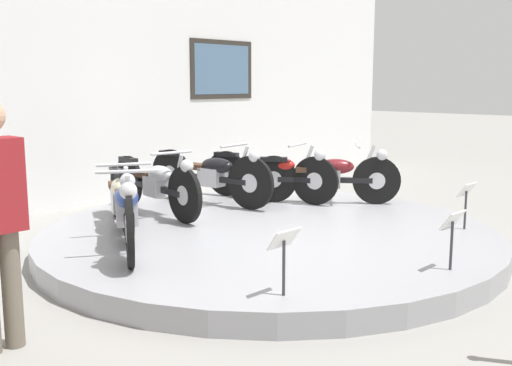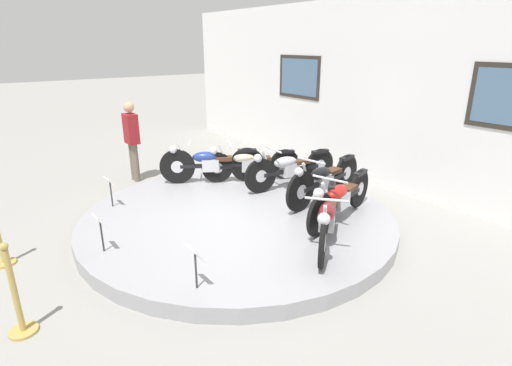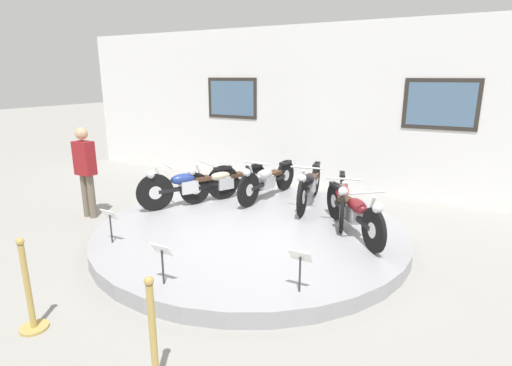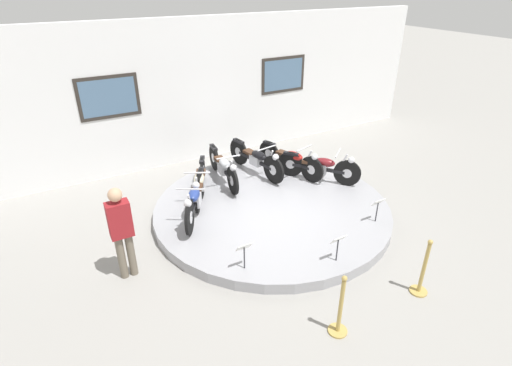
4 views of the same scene
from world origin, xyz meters
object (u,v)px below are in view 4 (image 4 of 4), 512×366
info_placard_front_centre (338,243)px  stanchion_post_left_of_entry (340,314)px  stanchion_post_right_of_entry (422,275)px  motorcycle_black (256,158)px  visitor_standing (121,229)px  motorcycle_blue (195,197)px  motorcycle_silver (223,167)px  motorcycle_maroon (320,166)px  info_placard_front_left (244,250)px  motorcycle_red (291,159)px  info_placard_front_right (378,205)px  motorcycle_cream (200,181)px

info_placard_front_centre → stanchion_post_left_of_entry: stanchion_post_left_of_entry is taller
stanchion_post_right_of_entry → stanchion_post_left_of_entry: bearing=180.0°
motorcycle_black → visitor_standing: size_ratio=1.20×
motorcycle_blue → motorcycle_silver: motorcycle_blue is taller
motorcycle_maroon → stanchion_post_left_of_entry: size_ratio=1.52×
motorcycle_blue → info_placard_front_left: 1.95m
motorcycle_black → motorcycle_red: (0.74, -0.40, -0.02)m
info_placard_front_right → motorcycle_maroon: bearing=87.4°
info_placard_front_right → info_placard_front_left: bearing=180.0°
motorcycle_blue → stanchion_post_left_of_entry: 3.70m
motorcycle_black → stanchion_post_right_of_entry: 4.70m
motorcycle_silver → info_placard_front_left: motorcycle_silver is taller
motorcycle_red → motorcycle_black: bearing=151.5°
motorcycle_maroon → motorcycle_blue: bearing=-180.0°
motorcycle_black → motorcycle_red: 0.84m
motorcycle_silver → info_placard_front_right: 3.56m
motorcycle_cream → stanchion_post_right_of_entry: 4.74m
visitor_standing → stanchion_post_left_of_entry: 3.60m
motorcycle_maroon → info_placard_front_left: size_ratio=3.05×
motorcycle_cream → motorcycle_maroon: motorcycle_maroon is taller
motorcycle_red → stanchion_post_left_of_entry: (-2.01, -4.28, -0.25)m
motorcycle_maroon → stanchion_post_right_of_entry: stanchion_post_right_of_entry is taller
motorcycle_blue → motorcycle_red: 2.80m
motorcycle_black → visitor_standing: 4.12m
motorcycle_silver → info_placard_front_centre: motorcycle_silver is taller
motorcycle_black → info_placard_front_right: 3.18m
info_placard_front_right → motorcycle_cream: bearing=135.4°
motorcycle_silver → motorcycle_red: 1.66m
motorcycle_blue → motorcycle_red: bearing=13.7°
motorcycle_cream → motorcycle_red: size_ratio=0.92×
motorcycle_black → info_placard_front_right: (1.02, -3.01, -0.03)m
stanchion_post_left_of_entry → motorcycle_cream: bearing=94.7°
motorcycle_blue → motorcycle_silver: size_ratio=0.89×
motorcycle_red → stanchion_post_left_of_entry: stanchion_post_left_of_entry is taller
info_placard_front_right → stanchion_post_left_of_entry: stanchion_post_left_of_entry is taller
info_placard_front_centre → stanchion_post_left_of_entry: size_ratio=0.50×
motorcycle_red → stanchion_post_left_of_entry: size_ratio=1.87×
info_placard_front_left → visitor_standing: bearing=148.9°
motorcycle_blue → stanchion_post_right_of_entry: (2.38, -3.62, -0.26)m
info_placard_front_left → stanchion_post_right_of_entry: stanchion_post_right_of_entry is taller
motorcycle_cream → motorcycle_silver: (0.75, 0.40, 0.02)m
info_placard_front_left → stanchion_post_right_of_entry: size_ratio=0.50×
motorcycle_blue → info_placard_front_left: motorcycle_blue is taller
info_placard_front_right → stanchion_post_right_of_entry: (-0.63, -1.67, -0.23)m
motorcycle_maroon → visitor_standing: size_ratio=0.93×
info_placard_front_centre → motorcycle_cream: bearing=110.3°
motorcycle_red → info_placard_front_right: motorcycle_red is taller
motorcycle_cream → info_placard_front_left: (-0.28, -2.62, -0.00)m
motorcycle_blue → stanchion_post_left_of_entry: bearing=-78.8°
motorcycle_red → info_placard_front_right: bearing=-83.7°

